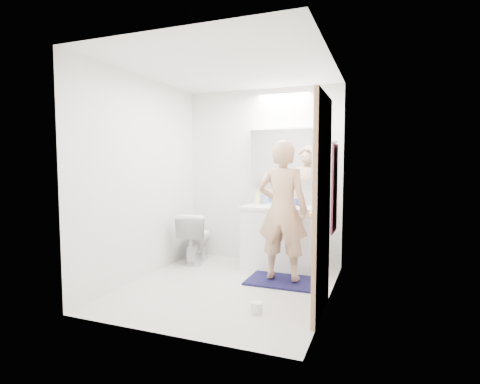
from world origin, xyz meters
The scene contains 23 objects.
floor centered at (0.00, 0.00, 0.00)m, with size 2.50×2.50×0.00m, color silver.
ceiling centered at (0.00, 0.00, 2.40)m, with size 2.50×2.50×0.00m, color white.
wall_back centered at (0.00, 1.25, 1.20)m, with size 2.50×2.50×0.00m, color white.
wall_front centered at (0.00, -1.25, 1.20)m, with size 2.50×2.50×0.00m, color white.
wall_left centered at (-1.10, 0.00, 1.20)m, with size 2.50×2.50×0.00m, color white.
wall_right centered at (1.10, 0.00, 1.20)m, with size 2.50×2.50×0.00m, color white.
vanity_cabinet centered at (0.33, 0.96, 0.39)m, with size 0.90×0.55×0.78m, color white.
countertop centered at (0.33, 0.96, 0.80)m, with size 0.95×0.58×0.04m, color white.
sink_basin centered at (0.33, 0.99, 0.84)m, with size 0.36×0.36×0.03m, color white.
faucet centered at (0.33, 1.19, 0.90)m, with size 0.02×0.02×0.16m, color silver.
medicine_cabinet centered at (0.30, 1.18, 1.50)m, with size 0.88×0.14×0.70m, color white.
mirror_panel centered at (0.30, 1.10, 1.50)m, with size 0.84×0.01×0.66m, color silver.
toilet centered at (-0.85, 0.85, 0.35)m, with size 0.39×0.68×0.69m, color white.
bath_rug centered at (0.52, 0.39, 0.01)m, with size 0.80×0.55×0.02m, color #17133B.
person centered at (0.52, 0.39, 0.85)m, with size 0.58×0.38×1.60m, color tan.
door centered at (1.08, -0.35, 1.00)m, with size 0.04×0.80×2.00m, color tan.
door_knob centered at (1.04, -0.65, 0.95)m, with size 0.06×0.06×0.06m, color gold.
towel centered at (1.08, 0.55, 1.10)m, with size 0.02×0.42×1.00m, color black.
towel_hook centered at (1.07, 0.55, 1.62)m, with size 0.02×0.02×0.07m, color silver.
soap_bottle_a centered at (-0.02, 1.11, 0.94)m, with size 0.09×0.09×0.23m, color #ECE898.
soap_bottle_b centered at (0.11, 1.15, 0.91)m, with size 0.08×0.08×0.18m, color #6088CE.
toothbrush_cup centered at (0.53, 1.12, 0.86)m, with size 0.09×0.09×0.08m, color #393CAD.
toilet_paper_roll centered at (0.53, -0.56, 0.05)m, with size 0.11×0.11×0.10m, color white.
Camera 1 is at (1.59, -3.75, 1.39)m, focal length 27.97 mm.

